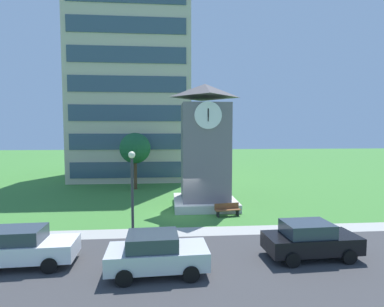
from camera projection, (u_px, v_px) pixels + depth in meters
ground_plane at (183, 214)px, 21.10m from camera, size 160.00×160.00×0.00m
street_asphalt at (192, 265)px, 12.97m from camera, size 120.00×7.20×0.01m
kerb_strip at (186, 232)px, 17.35m from camera, size 120.00×1.60×0.01m
office_building at (134, 68)px, 39.27m from camera, size 14.16×13.83×28.80m
clock_tower at (205, 153)px, 23.11m from camera, size 4.84×4.84×9.59m
park_bench at (227, 209)px, 20.61m from camera, size 1.85×0.77×0.88m
street_lamp at (132, 186)px, 15.21m from camera, size 0.36×0.36×4.89m
tree_near_tower at (135, 148)px, 30.08m from camera, size 3.14×3.14×5.81m
parked_car_white at (20, 247)px, 12.86m from camera, size 4.65×2.08×1.69m
parked_car_silver at (157, 253)px, 12.21m from camera, size 4.22×2.20×1.69m
parked_car_black at (310, 239)px, 13.75m from camera, size 4.35×2.13×1.69m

